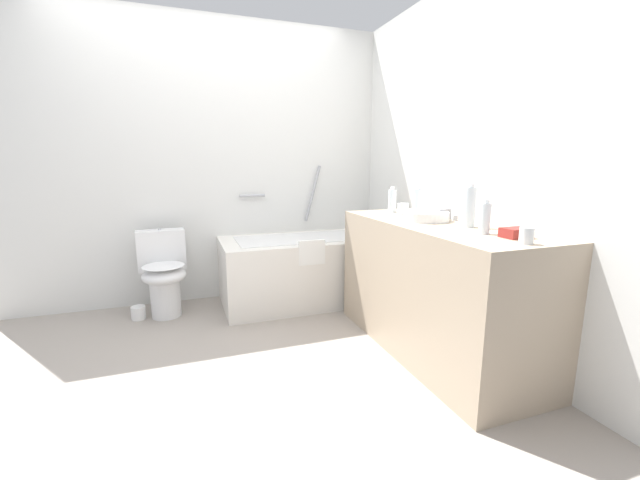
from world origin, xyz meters
TOP-DOWN VIEW (x-y plane):
  - ground_plane at (0.00, 0.00)m, footprint 4.16×4.16m
  - wall_back_tiled at (0.00, 1.35)m, footprint 3.56×0.10m
  - wall_right_mirror at (1.63, 0.00)m, footprint 0.10×2.99m
  - bathtub at (0.77, 0.92)m, footprint 1.50×0.75m
  - toilet at (-0.44, 0.99)m, footprint 0.39×0.49m
  - vanity_counter at (1.27, -0.29)m, footprint 0.62×1.57m
  - sink_basin at (1.25, -0.18)m, footprint 0.29×0.29m
  - sink_faucet at (1.43, -0.18)m, footprint 0.11×0.15m
  - water_bottle_0 at (1.33, 0.04)m, footprint 0.07×0.07m
  - water_bottle_1 at (1.27, 0.29)m, footprint 0.06×0.06m
  - water_bottle_2 at (1.26, -0.71)m, footprint 0.06×0.06m
  - water_bottle_3 at (1.34, -0.49)m, footprint 0.07×0.07m
  - drinking_glass_0 at (1.25, -0.99)m, footprint 0.06×0.06m
  - drinking_glass_1 at (1.28, 0.14)m, footprint 0.08×0.08m
  - amenity_basket at (1.33, -0.85)m, footprint 0.14×0.10m
  - toilet_paper_roll at (-0.65, 0.95)m, footprint 0.11×0.11m

SIDE VIEW (x-z plane):
  - ground_plane at x=0.00m, z-range 0.00..0.00m
  - toilet_paper_roll at x=-0.65m, z-range 0.00..0.11m
  - bathtub at x=0.77m, z-range -0.30..0.92m
  - toilet at x=-0.44m, z-range 0.01..0.71m
  - vanity_counter at x=1.27m, z-range 0.00..0.87m
  - amenity_basket at x=1.33m, z-range 0.87..0.92m
  - sink_basin at x=1.25m, z-range 0.87..0.93m
  - sink_faucet at x=1.43m, z-range 0.86..0.94m
  - drinking_glass_0 at x=1.25m, z-range 0.87..0.95m
  - drinking_glass_1 at x=1.28m, z-range 0.87..0.95m
  - water_bottle_2 at x=1.26m, z-range 0.86..1.05m
  - water_bottle_1 at x=1.27m, z-range 0.86..1.06m
  - water_bottle_0 at x=1.33m, z-range 0.86..1.07m
  - water_bottle_3 at x=1.34m, z-range 0.86..1.12m
  - wall_back_tiled at x=0.00m, z-range 0.00..2.48m
  - wall_right_mirror at x=1.63m, z-range 0.00..2.48m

